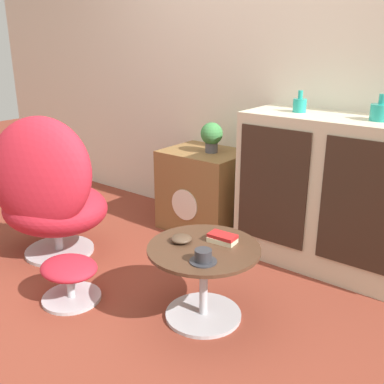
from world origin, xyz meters
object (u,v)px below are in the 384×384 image
Objects in this scene: tv_console at (204,190)px; book_stack at (222,238)px; coffee_table at (204,273)px; bowl at (181,239)px; sideboard at (329,194)px; egg_chair at (48,192)px; ottoman at (69,274)px; potted_plant at (212,135)px; vase_leftmost at (300,105)px; vase_inner_left at (381,112)px; teacup at (203,257)px.

tv_console is 4.02× the size of book_stack.
bowl reaches higher than coffee_table.
egg_chair is (-1.48, -1.04, -0.02)m from sideboard.
book_stack is at bearing -48.60° from tv_console.
book_stack is (0.73, 0.44, 0.27)m from ottoman.
coffee_table is at bearing -55.94° from potted_plant.
bowl is at bearing -111.34° from sideboard.
tv_console is at bearing 131.40° from book_stack.
vase_leftmost reaches higher than coffee_table.
egg_chair is (-0.51, -1.03, 0.16)m from tv_console.
sideboard is 1.07m from bowl.
coffee_table is at bearing -117.56° from vase_inner_left.
bowl is (-0.14, -1.00, -0.59)m from vase_leftmost.
vase_inner_left is at bearing 0.89° from sideboard.
vase_leftmost is 1.25m from teacup.
bowl is (0.56, 0.31, 0.27)m from ottoman.
potted_plant is at bearing 88.21° from ottoman.
sideboard is at bearing -179.11° from vase_inner_left.
egg_chair is at bearing 153.51° from ottoman.
vase_inner_left reaches higher than coffee_table.
book_stack reaches higher than coffee_table.
coffee_table is (0.69, 0.34, 0.10)m from ottoman.
ottoman is at bearing -151.06° from bowl.
potted_plant is 1.16m from bowl.
vase_leftmost is 1.05m from book_stack.
tv_console reaches higher than coffee_table.
teacup is at bearing -25.51° from bowl.
ottoman is at bearing -165.36° from teacup.
coffee_table is 4.38× the size of teacup.
ottoman is 2.25× the size of book_stack.
ottoman is 3.13× the size of bowl.
egg_chair is at bearing -176.64° from coffee_table.
potted_plant is at bearing 61.11° from egg_chair.
potted_plant is 1.36m from teacup.
bowl is at bearing -142.69° from book_stack.
bowl is at bearing -98.23° from vase_leftmost.
ottoman is 1.57× the size of potted_plant.
tv_console is 1.20m from coffee_table.
vase_leftmost is (0.02, 0.97, 0.76)m from coffee_table.
tv_console is 1.15m from bowl.
vase_inner_left reaches higher than vase_leftmost.
egg_chair reaches higher than teacup.
coffee_table is 3.79× the size of book_stack.
teacup is (0.09, -0.13, 0.18)m from coffee_table.
bowl is (-0.39, -0.99, -0.06)m from sideboard.
teacup reaches higher than bowl.
coffee_table is at bearing 125.42° from teacup.
vase_inner_left reaches higher than sideboard.
tv_console is 0.44m from potted_plant.
tv_console is at bearing 126.44° from teacup.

